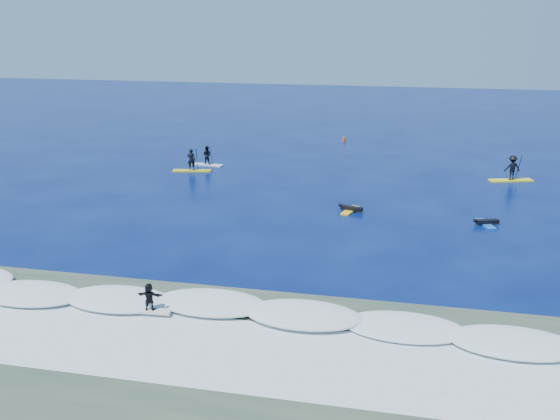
% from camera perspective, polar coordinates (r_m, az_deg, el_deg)
% --- Properties ---
extents(ground, '(160.00, 160.00, 0.00)m').
position_cam_1_polar(ground, '(35.53, -3.00, -2.02)').
color(ground, '#030D49').
rests_on(ground, ground).
extents(shallow_water, '(90.00, 13.00, 0.01)m').
position_cam_1_polar(shallow_water, '(23.51, -12.12, -13.06)').
color(shallow_water, '#324437').
rests_on(shallow_water, ground).
extents(breaking_wave, '(40.00, 6.00, 0.30)m').
position_cam_1_polar(breaking_wave, '(26.75, -8.63, -8.94)').
color(breaking_wave, white).
rests_on(breaking_wave, ground).
extents(whitewater, '(34.00, 5.00, 0.02)m').
position_cam_1_polar(whitewater, '(24.30, -11.15, -11.94)').
color(whitewater, silver).
rests_on(whitewater, ground).
extents(sup_paddler_left, '(3.08, 1.32, 2.10)m').
position_cam_1_polar(sup_paddler_left, '(49.82, -8.09, 4.26)').
color(sup_paddler_left, yellow).
rests_on(sup_paddler_left, ground).
extents(sup_paddler_center, '(2.70, 0.96, 1.85)m').
position_cam_1_polar(sup_paddler_center, '(51.69, -6.69, 4.82)').
color(sup_paddler_center, silver).
rests_on(sup_paddler_center, ground).
extents(sup_paddler_right, '(3.30, 1.70, 2.25)m').
position_cam_1_polar(sup_paddler_right, '(49.43, 20.45, 3.49)').
color(sup_paddler_right, yellow).
rests_on(sup_paddler_right, ground).
extents(prone_paddler_near, '(1.59, 2.08, 0.42)m').
position_cam_1_polar(prone_paddler_near, '(39.45, 6.45, 0.09)').
color(prone_paddler_near, yellow).
rests_on(prone_paddler_near, ground).
extents(prone_paddler_far, '(1.53, 2.02, 0.41)m').
position_cam_1_polar(prone_paddler_far, '(38.60, 18.30, -1.10)').
color(prone_paddler_far, blue).
rests_on(prone_paddler_far, ground).
extents(wave_surfer, '(1.75, 0.58, 1.25)m').
position_cam_1_polar(wave_surfer, '(26.18, -11.85, -7.97)').
color(wave_surfer, silver).
rests_on(wave_surfer, breaking_wave).
extents(marker_buoy, '(0.29, 0.29, 0.69)m').
position_cam_1_polar(marker_buoy, '(61.43, 5.88, 6.46)').
color(marker_buoy, '#E64D14').
rests_on(marker_buoy, ground).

